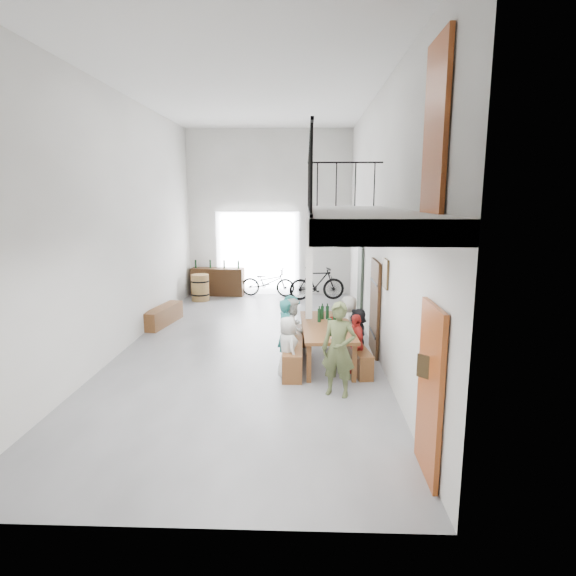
{
  "coord_description": "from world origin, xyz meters",
  "views": [
    {
      "loc": [
        1.22,
        -10.3,
        3.32
      ],
      "look_at": [
        0.86,
        -0.5,
        1.44
      ],
      "focal_mm": 30.0,
      "sensor_mm": 36.0,
      "label": 1
    }
  ],
  "objects_px": {
    "oak_barrel": "(200,288)",
    "serving_counter": "(218,282)",
    "side_bench": "(163,316)",
    "bench_inner": "(293,351)",
    "bicycle_near": "(268,282)",
    "host_standing": "(339,349)",
    "tasting_table": "(327,329)"
  },
  "relations": [
    {
      "from": "tasting_table",
      "to": "bicycle_near",
      "type": "height_order",
      "value": "bicycle_near"
    },
    {
      "from": "bench_inner",
      "to": "bicycle_near",
      "type": "height_order",
      "value": "bicycle_near"
    },
    {
      "from": "oak_barrel",
      "to": "serving_counter",
      "type": "xyz_separation_m",
      "value": [
        0.41,
        0.88,
        0.04
      ]
    },
    {
      "from": "tasting_table",
      "to": "bench_inner",
      "type": "height_order",
      "value": "tasting_table"
    },
    {
      "from": "tasting_table",
      "to": "oak_barrel",
      "type": "xyz_separation_m",
      "value": [
        -3.81,
        5.76,
        -0.28
      ]
    },
    {
      "from": "serving_counter",
      "to": "host_standing",
      "type": "relative_size",
      "value": 1.09
    },
    {
      "from": "oak_barrel",
      "to": "serving_counter",
      "type": "distance_m",
      "value": 0.97
    },
    {
      "from": "side_bench",
      "to": "serving_counter",
      "type": "distance_m",
      "value": 3.9
    },
    {
      "from": "host_standing",
      "to": "bicycle_near",
      "type": "height_order",
      "value": "host_standing"
    },
    {
      "from": "bench_inner",
      "to": "host_standing",
      "type": "bearing_deg",
      "value": -62.77
    },
    {
      "from": "tasting_table",
      "to": "host_standing",
      "type": "xyz_separation_m",
      "value": [
        0.13,
        -1.6,
        0.1
      ]
    },
    {
      "from": "tasting_table",
      "to": "bench_inner",
      "type": "distance_m",
      "value": 0.8
    },
    {
      "from": "serving_counter",
      "to": "bicycle_near",
      "type": "relative_size",
      "value": 0.97
    },
    {
      "from": "bench_inner",
      "to": "host_standing",
      "type": "relative_size",
      "value": 1.4
    },
    {
      "from": "bench_inner",
      "to": "oak_barrel",
      "type": "xyz_separation_m",
      "value": [
        -3.15,
        5.83,
        0.17
      ]
    },
    {
      "from": "tasting_table",
      "to": "oak_barrel",
      "type": "bearing_deg",
      "value": 120.69
    },
    {
      "from": "host_standing",
      "to": "bicycle_near",
      "type": "xyz_separation_m",
      "value": [
        -1.82,
        8.14,
        -0.33
      ]
    },
    {
      "from": "oak_barrel",
      "to": "serving_counter",
      "type": "height_order",
      "value": "serving_counter"
    },
    {
      "from": "serving_counter",
      "to": "bench_inner",
      "type": "bearing_deg",
      "value": -64.06
    },
    {
      "from": "oak_barrel",
      "to": "tasting_table",
      "type": "bearing_deg",
      "value": -56.51
    },
    {
      "from": "bench_inner",
      "to": "oak_barrel",
      "type": "bearing_deg",
      "value": 118.16
    },
    {
      "from": "oak_barrel",
      "to": "host_standing",
      "type": "relative_size",
      "value": 0.53
    },
    {
      "from": "serving_counter",
      "to": "host_standing",
      "type": "distance_m",
      "value": 8.97
    },
    {
      "from": "tasting_table",
      "to": "bicycle_near",
      "type": "bearing_deg",
      "value": 101.68
    },
    {
      "from": "bench_inner",
      "to": "side_bench",
      "type": "xyz_separation_m",
      "value": [
        -3.49,
        2.89,
        -0.02
      ]
    },
    {
      "from": "host_standing",
      "to": "bicycle_near",
      "type": "bearing_deg",
      "value": 123.74
    },
    {
      "from": "tasting_table",
      "to": "host_standing",
      "type": "bearing_deg",
      "value": -88.15
    },
    {
      "from": "side_bench",
      "to": "bicycle_near",
      "type": "bearing_deg",
      "value": 56.52
    },
    {
      "from": "bench_inner",
      "to": "serving_counter",
      "type": "height_order",
      "value": "serving_counter"
    },
    {
      "from": "host_standing",
      "to": "oak_barrel",
      "type": "bearing_deg",
      "value": 139.32
    },
    {
      "from": "side_bench",
      "to": "oak_barrel",
      "type": "relative_size",
      "value": 1.97
    },
    {
      "from": "tasting_table",
      "to": "side_bench",
      "type": "height_order",
      "value": "tasting_table"
    }
  ]
}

